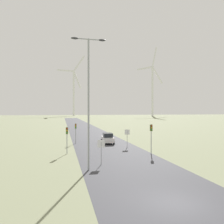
# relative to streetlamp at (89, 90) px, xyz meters

# --- Properties ---
(ground_plane) EXTENTS (600.00, 600.00, 0.00)m
(ground_plane) POSITION_rel_streetlamp_xyz_m (4.31, -8.72, -7.74)
(ground_plane) COLOR #757A5B
(road_surface) EXTENTS (10.00, 240.00, 0.01)m
(road_surface) POSITION_rel_streetlamp_xyz_m (4.31, 39.28, -7.74)
(road_surface) COLOR #38383D
(road_surface) RESTS_ON ground
(streetlamp) EXTENTS (3.35, 0.32, 12.76)m
(streetlamp) POSITION_rel_streetlamp_xyz_m (0.00, 0.00, 0.00)
(streetlamp) COLOR #93999E
(streetlamp) RESTS_ON ground
(stop_sign_near) EXTENTS (0.81, 0.07, 2.63)m
(stop_sign_near) POSITION_rel_streetlamp_xyz_m (1.58, 1.91, -5.90)
(stop_sign_near) COLOR #93999E
(stop_sign_near) RESTS_ON ground
(stop_sign_far) EXTENTS (0.81, 0.07, 2.82)m
(stop_sign_far) POSITION_rel_streetlamp_xyz_m (7.48, 11.83, -5.77)
(stop_sign_far) COLOR #93999E
(stop_sign_far) RESTS_ON ground
(traffic_light_post_near_left) EXTENTS (0.28, 0.34, 3.56)m
(traffic_light_post_near_left) POSITION_rel_streetlamp_xyz_m (-1.87, 8.63, -5.12)
(traffic_light_post_near_left) COLOR #93999E
(traffic_light_post_near_left) RESTS_ON ground
(traffic_light_post_near_right) EXTENTS (0.28, 0.33, 3.94)m
(traffic_light_post_near_right) POSITION_rel_streetlamp_xyz_m (9.12, 6.18, -4.85)
(traffic_light_post_near_right) COLOR #93999E
(traffic_light_post_near_right) RESTS_ON ground
(traffic_light_post_mid_left) EXTENTS (0.28, 0.34, 3.52)m
(traffic_light_post_mid_left) POSITION_rel_streetlamp_xyz_m (-0.18, 17.74, -5.16)
(traffic_light_post_mid_left) COLOR #93999E
(traffic_light_post_mid_left) RESTS_ON ground
(car_approaching) EXTENTS (2.05, 4.20, 1.83)m
(car_approaching) POSITION_rel_streetlamp_xyz_m (5.35, 16.64, -6.83)
(car_approaching) COLOR white
(car_approaching) RESTS_ON ground
(wind_turbine_left) EXTENTS (31.43, 14.73, 68.86)m
(wind_turbine_left) POSITION_rel_streetlamp_xyz_m (10.41, 233.84, 23.81)
(wind_turbine_left) COLOR white
(wind_turbine_left) RESTS_ON ground
(wind_turbine_center) EXTENTS (36.78, 17.17, 77.26)m
(wind_turbine_center) POSITION_rel_streetlamp_xyz_m (94.31, 202.76, 25.71)
(wind_turbine_center) COLOR white
(wind_turbine_center) RESTS_ON ground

